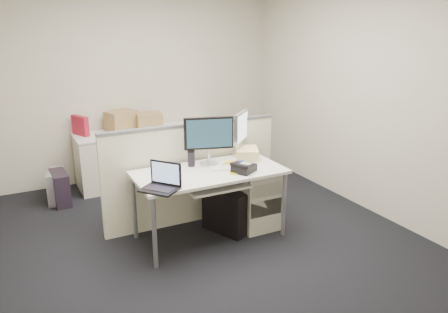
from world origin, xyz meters
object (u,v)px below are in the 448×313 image
desk (209,177)px  monitor_main (209,141)px  desk_phone (244,168)px  laptop (159,178)px

desk → monitor_main: size_ratio=2.94×
desk_phone → laptop: bearing=154.9°
monitor_main → laptop: 0.85m
monitor_main → desk_phone: (0.22, -0.36, -0.22)m
desk → desk_phone: 0.36m
desk_phone → desk: bearing=117.8°
laptop → desk: bearing=75.3°
laptop → desk_phone: bearing=57.2°
monitor_main → desk: bearing=-98.2°
desk → monitor_main: (0.08, 0.18, 0.32)m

